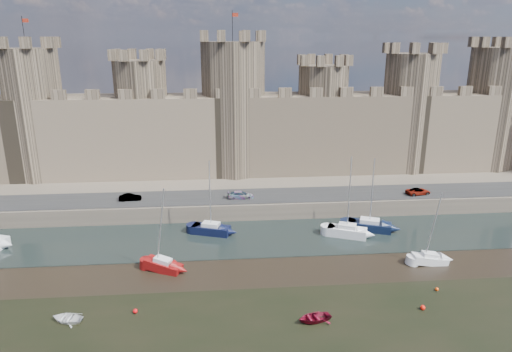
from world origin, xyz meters
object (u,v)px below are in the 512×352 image
(car_1, at_px, (130,197))
(sailboat_5, at_px, (430,258))
(car_2, at_px, (241,195))
(sailboat_1, at_px, (211,229))
(sailboat_2, at_px, (347,231))
(sailboat_4, at_px, (163,265))
(sailboat_3, at_px, (369,225))
(car_3, at_px, (418,191))

(car_1, height_order, sailboat_5, sailboat_5)
(car_2, bearing_deg, sailboat_1, 148.54)
(car_1, relative_size, sailboat_2, 0.29)
(car_2, distance_m, sailboat_5, 28.49)
(sailboat_4, bearing_deg, car_2, 83.44)
(car_1, bearing_deg, sailboat_5, -119.67)
(car_2, height_order, sailboat_2, sailboat_2)
(sailboat_1, bearing_deg, car_2, 77.72)
(sailboat_3, bearing_deg, sailboat_5, -46.77)
(sailboat_1, bearing_deg, sailboat_4, -99.68)
(car_3, xyz_separation_m, sailboat_3, (-10.08, -7.31, -2.24))
(sailboat_1, xyz_separation_m, sailboat_2, (18.53, -2.39, 0.06))
(car_3, relative_size, sailboat_1, 0.37)
(car_3, relative_size, sailboat_5, 0.43)
(car_2, bearing_deg, sailboat_2, -124.54)
(sailboat_1, bearing_deg, car_1, 166.96)
(car_3, distance_m, sailboat_5, 18.75)
(car_1, bearing_deg, sailboat_2, -112.16)
(car_3, distance_m, sailboat_2, 16.72)
(sailboat_4, xyz_separation_m, sailboat_5, (31.81, -0.94, -0.08))
(sailboat_1, height_order, sailboat_5, sailboat_1)
(sailboat_5, bearing_deg, car_3, 71.88)
(sailboat_2, bearing_deg, sailboat_4, -140.23)
(sailboat_4, bearing_deg, car_3, 47.29)
(sailboat_2, xyz_separation_m, sailboat_5, (7.79, -8.45, -0.21))
(car_3, xyz_separation_m, sailboat_1, (-32.37, -6.75, -2.22))
(car_2, xyz_separation_m, sailboat_5, (21.83, -18.15, -2.41))
(sailboat_2, height_order, sailboat_3, sailboat_2)
(car_1, relative_size, sailboat_5, 0.36)
(car_2, bearing_deg, sailboat_3, -113.75)
(car_3, bearing_deg, sailboat_5, 150.14)
(sailboat_1, relative_size, sailboat_4, 1.03)
(sailboat_5, bearing_deg, car_1, 155.12)
(car_1, height_order, sailboat_2, sailboat_2)
(car_2, xyz_separation_m, sailboat_2, (14.04, -9.70, -2.20))
(car_3, bearing_deg, sailboat_2, 112.55)
(sailboat_4, bearing_deg, sailboat_1, 84.56)
(sailboat_4, distance_m, sailboat_5, 31.82)
(sailboat_2, bearing_deg, sailboat_3, 48.41)
(car_3, bearing_deg, sailboat_4, 102.85)
(sailboat_1, bearing_deg, sailboat_3, 17.87)
(sailboat_2, bearing_deg, sailboat_5, -24.92)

